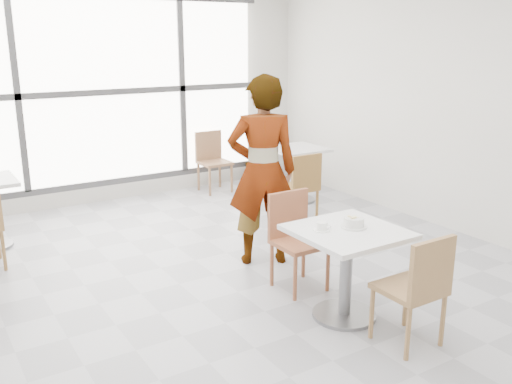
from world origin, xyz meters
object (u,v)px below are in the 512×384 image
main_table (347,257)px  bg_table_right (297,167)px  person (262,171)px  chair_near (418,284)px  bg_chair_right_near (301,183)px  chair_far (295,233)px  oatmeal_bowl (354,222)px  coffee_cup (322,227)px  bg_chair_right_far (212,157)px  plant_right (259,159)px

main_table → bg_table_right: 3.37m
person → bg_table_right: (1.59, 1.58, -0.45)m
chair_near → bg_chair_right_near: same height
chair_far → bg_table_right: chair_far is taller
chair_far → bg_chair_right_near: size_ratio=1.00×
chair_near → oatmeal_bowl: bearing=-85.4°
bg_chair_right_near → main_table: bearing=62.0°
main_table → coffee_cup: (-0.19, 0.09, 0.26)m
chair_near → bg_table_right: chair_near is taller
chair_near → coffee_cup: bearing=-66.6°
person → bg_chair_right_far: person is taller
bg_table_right → oatmeal_bowl: bearing=-118.6°
bg_chair_right_near → bg_chair_right_far: bearing=-84.5°
chair_near → bg_chair_right_far: same height
plant_right → coffee_cup: bearing=-116.2°
main_table → bg_table_right: (1.66, 2.93, -0.04)m
chair_far → bg_table_right: 2.77m
bg_table_right → bg_chair_right_near: 0.97m
main_table → bg_table_right: bearing=60.4°
bg_chair_right_near → plant_right: size_ratio=1.12×
chair_far → oatmeal_bowl: bearing=-84.7°
main_table → oatmeal_bowl: 0.28m
chair_far → oatmeal_bowl: size_ratio=4.14×
chair_near → chair_far: bearing=-85.0°
bg_table_right → plant_right: 1.12m
bg_chair_right_far → chair_far: bearing=-105.6°
chair_near → plant_right: size_ratio=1.12×
chair_far → bg_chair_right_near: bearing=51.5°
chair_near → plant_right: bearing=-109.3°
coffee_cup → main_table: bearing=-26.1°
oatmeal_bowl → plant_right: 4.38m
chair_far → coffee_cup: 0.71m
chair_near → person: bearing=-88.5°
chair_far → person: 0.78m
chair_near → chair_far: size_ratio=1.00×
coffee_cup → plant_right: coffee_cup is taller
main_table → plant_right: (1.75, 4.04, -0.13)m
coffee_cup → plant_right: 4.41m
chair_far → bg_table_right: size_ratio=1.16×
main_table → chair_far: 0.71m
bg_table_right → plant_right: size_ratio=0.97×
chair_far → coffee_cup: (-0.20, -0.62, 0.28)m
coffee_cup → bg_chair_right_far: size_ratio=0.18×
chair_near → bg_table_right: (1.54, 3.56, -0.01)m
bg_chair_right_near → chair_far: bearing=51.5°
chair_far → oatmeal_bowl: (0.06, -0.69, 0.29)m
oatmeal_bowl → plant_right: (1.68, 4.02, -0.41)m
coffee_cup → person: (0.26, 1.26, 0.16)m
main_table → coffee_cup: coffee_cup is taller
chair_near → bg_chair_right_near: 2.92m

